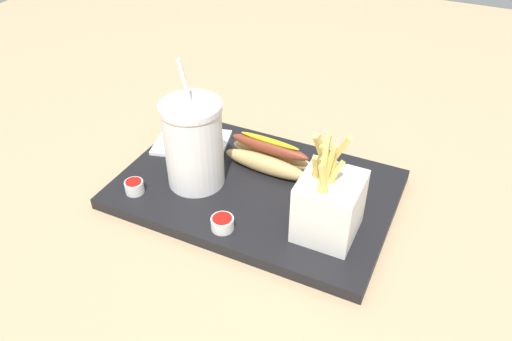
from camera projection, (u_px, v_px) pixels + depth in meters
name	position (u px, v px, depth m)	size (l,w,h in m)	color
ground_plane	(256.00, 198.00, 0.87)	(2.40, 2.40, 0.02)	tan
food_tray	(256.00, 189.00, 0.86)	(0.46, 0.31, 0.02)	black
soda_cup	(194.00, 144.00, 0.81)	(0.10, 0.10, 0.22)	white
fries_basket	(329.00, 205.00, 0.73)	(0.09, 0.09, 0.18)	white
hot_dog_1	(269.00, 157.00, 0.88)	(0.17, 0.07, 0.06)	tan
ketchup_cup_1	(134.00, 186.00, 0.83)	(0.03, 0.03, 0.02)	white
ketchup_cup_2	(225.00, 224.00, 0.76)	(0.04, 0.04, 0.02)	white
napkin_stack	(192.00, 142.00, 0.95)	(0.13, 0.10, 0.01)	white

